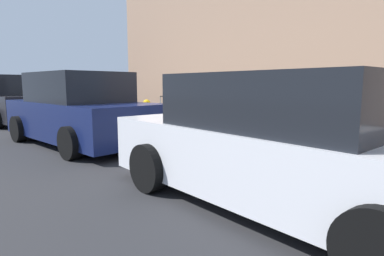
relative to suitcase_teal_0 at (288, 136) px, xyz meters
name	(u,v)px	position (x,y,z in m)	size (l,w,h in m)	color
ground_plane	(157,142)	(3.18, 0.56, -0.48)	(40.00, 40.00, 0.00)	#28282B
sidewalk_curb	(224,129)	(3.18, -1.94, -0.41)	(18.00, 5.00, 0.14)	#9E9B93
suitcase_teal_0	(288,136)	(0.00, 0.00, 0.00)	(0.51, 0.21, 0.74)	#0F606B
suitcase_silver_1	(260,132)	(0.57, 0.03, 0.01)	(0.51, 0.28, 1.04)	#9EA0A8
suitcase_olive_2	(241,133)	(1.07, -0.03, -0.07)	(0.38, 0.25, 0.86)	#59601E
suitcase_maroon_3	(225,125)	(1.58, -0.09, 0.03)	(0.50, 0.19, 1.00)	maroon
suitcase_navy_4	(205,123)	(2.14, -0.04, 0.05)	(0.50, 0.25, 0.99)	navy
suitcase_red_5	(190,124)	(2.64, -0.05, -0.03)	(0.37, 0.28, 0.86)	red
suitcase_black_6	(179,124)	(3.09, -0.06, -0.07)	(0.40, 0.28, 0.75)	black
suitcase_teal_7	(164,118)	(3.53, 0.07, 0.05)	(0.35, 0.23, 0.98)	#0F606B
fire_hydrant	(147,114)	(4.39, -0.01, 0.10)	(0.39, 0.21, 0.85)	#D89E0C
bollard_post	(133,116)	(4.87, 0.14, 0.02)	(0.16, 0.16, 0.71)	#333338
parking_meter	(369,113)	(-1.24, -0.26, 0.49)	(0.12, 0.09, 1.27)	slate
parked_car_white_0	(279,145)	(-1.01, 2.00, 0.24)	(4.57, 2.15, 1.54)	silver
parked_car_navy_1	(79,111)	(4.29, 2.00, 0.30)	(4.49, 2.23, 1.68)	#141E4C
parked_car_charcoal_2	(13,101)	(9.90, 2.00, 0.32)	(4.37, 2.17, 1.72)	black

